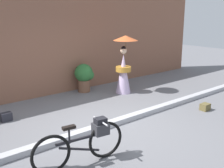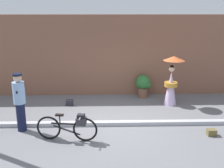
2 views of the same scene
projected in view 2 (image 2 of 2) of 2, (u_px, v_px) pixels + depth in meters
The scene contains 9 objects.
ground_plane at pixel (113, 125), 8.38m from camera, with size 30.00×30.00×0.00m, color slate.
building_wall at pixel (110, 55), 11.15m from camera, with size 14.00×0.40×3.30m, color brown.
sidewalk_curb at pixel (113, 123), 8.36m from camera, with size 14.00×0.20×0.12m, color #B2B2B7.
bicycle_near_officer at pixel (70, 126), 7.30m from camera, with size 1.69×0.48×0.78m.
person_officer at pixel (20, 101), 7.76m from camera, with size 0.34×0.38×1.74m.
person_with_parasol at pixel (171, 81), 9.98m from camera, with size 0.78×0.78×1.85m.
potted_plant_by_door at pixel (143, 84), 10.94m from camera, with size 0.61×0.60×0.93m.
backpack_on_pavement at pixel (70, 103), 10.08m from camera, with size 0.26×0.17×0.21m.
backpack_spare at pixel (212, 132), 7.66m from camera, with size 0.25×0.20×0.18m.
Camera 2 is at (-0.24, -7.73, 3.47)m, focal length 43.06 mm.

